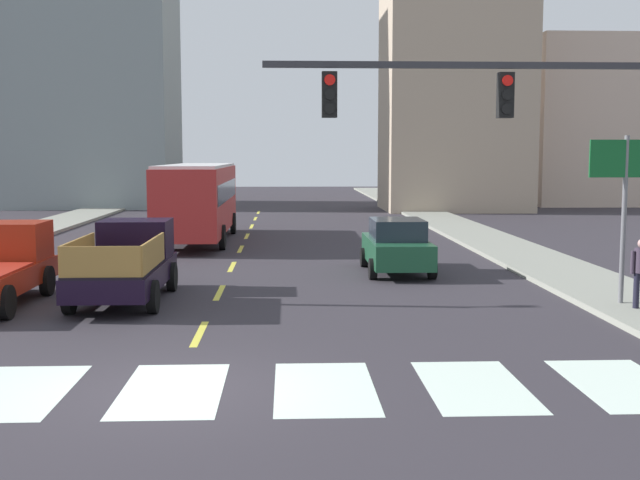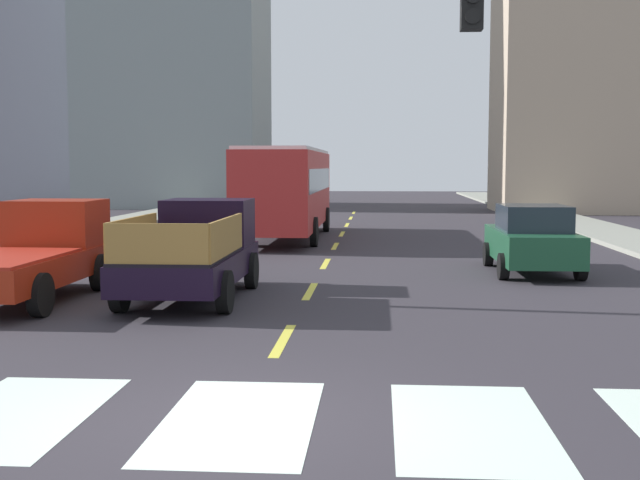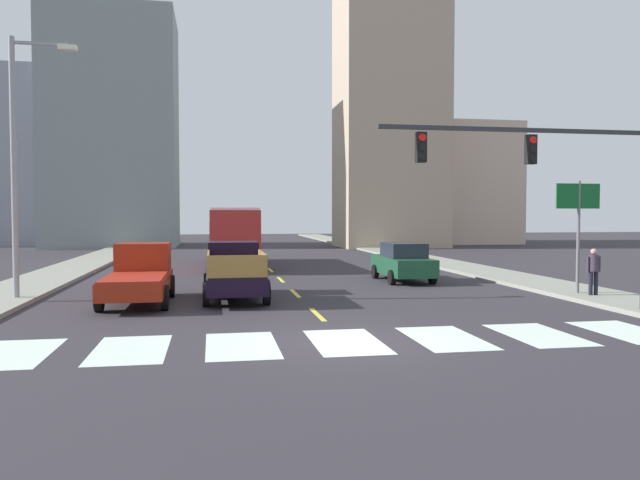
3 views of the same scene
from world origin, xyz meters
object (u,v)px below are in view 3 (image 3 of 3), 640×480
pickup_stakebed (234,272)px  city_bus (232,232)px  pickup_dark (140,275)px  sedan_near_right (403,262)px  traffic_signal_gantry (565,174)px  pedestrian_walking (594,268)px  direction_sign_green (578,213)px  streetlight_left (19,156)px

pickup_stakebed → city_bus: (0.36, 13.56, 1.02)m
pickup_dark → sedan_near_right: size_ratio=1.18×
pickup_stakebed → traffic_signal_gantry: 11.44m
pickup_dark → traffic_signal_gantry: (12.54, -5.27, 3.25)m
pedestrian_walking → sedan_near_right: bearing=127.3°
pedestrian_walking → pickup_dark: bearing=174.6°
pickup_dark → direction_sign_green: bearing=-2.7°
pickup_stakebed → streetlight_left: bearing=177.3°
sedan_near_right → traffic_signal_gantry: 10.69m
direction_sign_green → streetlight_left: (-19.50, 2.22, 1.94)m
streetlight_left → pedestrian_walking: size_ratio=5.49×
sedan_near_right → pedestrian_walking: size_ratio=2.68×
pickup_dark → sedan_near_right: 11.84m
direction_sign_green → pickup_dark: bearing=174.9°
sedan_near_right → pedestrian_walking: 8.35m
direction_sign_green → pedestrian_walking: bearing=-73.7°
sedan_near_right → traffic_signal_gantry: size_ratio=0.53×
direction_sign_green → sedan_near_right: bearing=127.0°
pickup_stakebed → direction_sign_green: direction_sign_green is taller
direction_sign_green → city_bus: bearing=127.5°
pickup_stakebed → pickup_dark: same height
city_bus → streetlight_left: size_ratio=1.20×
traffic_signal_gantry → pedestrian_walking: size_ratio=5.08×
traffic_signal_gantry → direction_sign_green: traffic_signal_gantry is taller
traffic_signal_gantry → direction_sign_green: (2.92, 3.89, -1.14)m
sedan_near_right → pedestrian_walking: pedestrian_walking is taller
city_bus → streetlight_left: bearing=-121.3°
sedan_near_right → traffic_signal_gantry: bearing=-81.4°
traffic_signal_gantry → pickup_dark: bearing=157.2°
traffic_signal_gantry → sedan_near_right: bearing=99.6°
traffic_signal_gantry → pedestrian_walking: traffic_signal_gantry is taller
pickup_dark → city_bus: 14.56m
streetlight_left → pedestrian_walking: streetlight_left is taller
pickup_dark → city_bus: bearing=78.1°
direction_sign_green → streetlight_left: streetlight_left is taller
city_bus → sedan_near_right: city_bus is taller
sedan_near_right → direction_sign_green: bearing=-54.1°
direction_sign_green → pedestrian_walking: direction_sign_green is taller
pickup_stakebed → city_bus: size_ratio=0.48×
pickup_dark → pedestrian_walking: size_ratio=3.17×
pickup_dark → traffic_signal_gantry: 13.99m
pickup_dark → city_bus: city_bus is taller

